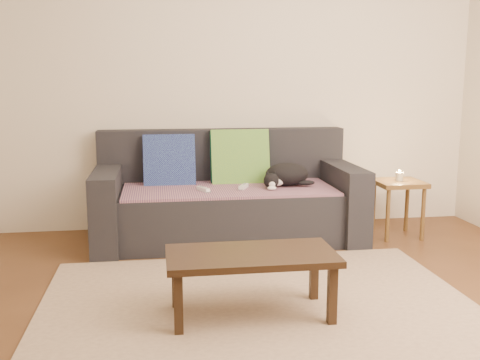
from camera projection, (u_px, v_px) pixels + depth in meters
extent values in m
plane|color=brown|center=(263.00, 316.00, 3.10)|extent=(4.50, 4.50, 0.00)
cube|color=beige|center=(221.00, 78.00, 4.82)|extent=(4.50, 0.04, 2.60)
cube|color=#232328|center=(228.00, 215.00, 4.52)|extent=(1.70, 0.78, 0.42)
cube|color=#232328|center=(222.00, 155.00, 4.83)|extent=(2.10, 0.18, 0.45)
cube|color=#232328|center=(108.00, 208.00, 4.37)|extent=(0.20, 0.90, 0.60)
cube|color=#232328|center=(342.00, 201.00, 4.64)|extent=(0.20, 0.90, 0.60)
cube|color=#4C2D54|center=(229.00, 189.00, 4.46)|extent=(1.66, 0.74, 0.02)
cube|color=#131352|center=(169.00, 161.00, 4.61)|extent=(0.42, 0.20, 0.43)
cube|color=#0E5D41|center=(240.00, 159.00, 4.70)|extent=(0.49, 0.23, 0.50)
ellipsoid|color=black|center=(287.00, 174.00, 4.53)|extent=(0.36, 0.27, 0.19)
sphere|color=black|center=(271.00, 181.00, 4.41)|extent=(0.12, 0.12, 0.12)
sphere|color=white|center=(272.00, 184.00, 4.36)|extent=(0.05, 0.05, 0.05)
ellipsoid|color=black|center=(306.00, 183.00, 4.48)|extent=(0.14, 0.05, 0.04)
cube|color=white|center=(203.00, 189.00, 4.32)|extent=(0.10, 0.15, 0.03)
cube|color=white|center=(244.00, 187.00, 4.43)|extent=(0.10, 0.15, 0.03)
cube|color=brown|center=(399.00, 183.00, 4.60)|extent=(0.37, 0.37, 0.04)
cylinder|color=brown|center=(388.00, 216.00, 4.48)|extent=(0.03, 0.03, 0.43)
cylinder|color=brown|center=(423.00, 214.00, 4.52)|extent=(0.03, 0.03, 0.43)
cylinder|color=brown|center=(373.00, 207.00, 4.77)|extent=(0.03, 0.03, 0.43)
cylinder|color=brown|center=(407.00, 206.00, 4.81)|extent=(0.03, 0.03, 0.43)
cylinder|color=beige|center=(399.00, 177.00, 4.59)|extent=(0.06, 0.06, 0.07)
sphere|color=#FFBF59|center=(400.00, 171.00, 4.59)|extent=(0.02, 0.02, 0.02)
cube|color=tan|center=(258.00, 304.00, 3.24)|extent=(2.50, 1.80, 0.01)
cube|color=black|center=(251.00, 256.00, 3.03)|extent=(0.92, 0.46, 0.04)
cube|color=black|center=(178.00, 305.00, 2.84)|extent=(0.05, 0.05, 0.33)
cube|color=black|center=(332.00, 296.00, 2.95)|extent=(0.05, 0.05, 0.33)
cube|color=black|center=(176.00, 281.00, 3.18)|extent=(0.05, 0.05, 0.33)
cube|color=black|center=(314.00, 274.00, 3.29)|extent=(0.05, 0.05, 0.33)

